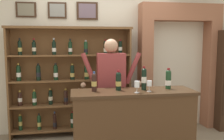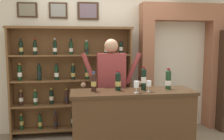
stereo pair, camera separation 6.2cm
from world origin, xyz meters
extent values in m
cube|color=beige|center=(0.00, 1.41, 1.72)|extent=(12.00, 0.16, 3.44)
cube|color=#382316|center=(-1.37, 1.31, 2.20)|extent=(0.34, 0.02, 0.26)
cube|color=#716A56|center=(-1.37, 1.30, 2.20)|extent=(0.27, 0.01, 0.20)
cube|color=#382316|center=(-0.84, 1.31, 2.20)|extent=(0.32, 0.02, 0.27)
cube|color=gray|center=(-0.84, 1.30, 2.20)|extent=(0.25, 0.01, 0.22)
cube|color=#382316|center=(-0.32, 1.31, 2.20)|extent=(0.38, 0.02, 0.31)
cube|color=#63505E|center=(-0.32, 1.30, 2.20)|extent=(0.30, 0.01, 0.25)
cube|color=brown|center=(-1.65, 1.12, 0.95)|extent=(0.03, 0.28, 1.91)
cube|color=brown|center=(0.40, 1.12, 0.95)|extent=(0.03, 0.28, 1.91)
cube|color=brown|center=(-0.63, 1.25, 0.95)|extent=(2.08, 0.02, 1.91)
cube|color=brown|center=(-0.63, 1.12, 0.12)|extent=(2.02, 0.27, 0.02)
cylinder|color=#19381E|center=(-1.50, 1.14, 0.24)|extent=(0.06, 0.06, 0.22)
sphere|color=#19381E|center=(-1.50, 1.14, 0.36)|extent=(0.06, 0.06, 0.06)
cylinder|color=#19381E|center=(-1.50, 1.14, 0.38)|extent=(0.03, 0.03, 0.06)
cylinder|color=#B79338|center=(-1.50, 1.14, 0.40)|extent=(0.03, 0.03, 0.03)
cylinder|color=tan|center=(-1.50, 1.14, 0.25)|extent=(0.07, 0.07, 0.07)
cylinder|color=#19381E|center=(-1.19, 1.11, 0.24)|extent=(0.06, 0.06, 0.22)
sphere|color=#19381E|center=(-1.19, 1.11, 0.36)|extent=(0.06, 0.06, 0.06)
cylinder|color=#19381E|center=(-1.19, 1.11, 0.39)|extent=(0.02, 0.02, 0.06)
cylinder|color=black|center=(-1.19, 1.11, 0.41)|extent=(0.03, 0.03, 0.03)
cylinder|color=tan|center=(-1.19, 1.11, 0.23)|extent=(0.07, 0.07, 0.07)
cylinder|color=black|center=(-0.92, 1.10, 0.25)|extent=(0.06, 0.06, 0.23)
sphere|color=black|center=(-0.92, 1.10, 0.37)|extent=(0.06, 0.06, 0.06)
cylinder|color=black|center=(-0.92, 1.10, 0.40)|extent=(0.02, 0.02, 0.08)
cylinder|color=navy|center=(-0.92, 1.10, 0.43)|extent=(0.03, 0.03, 0.03)
cylinder|color=black|center=(-0.92, 1.10, 0.21)|extent=(0.07, 0.07, 0.07)
cylinder|color=black|center=(-0.62, 1.13, 0.25)|extent=(0.06, 0.06, 0.23)
sphere|color=black|center=(-0.62, 1.13, 0.37)|extent=(0.06, 0.06, 0.06)
cylinder|color=black|center=(-0.62, 1.13, 0.39)|extent=(0.02, 0.02, 0.06)
cylinder|color=maroon|center=(-0.62, 1.13, 0.41)|extent=(0.03, 0.03, 0.03)
cylinder|color=silver|center=(-0.62, 1.13, 0.25)|extent=(0.07, 0.07, 0.07)
cylinder|color=black|center=(-0.35, 1.09, 0.25)|extent=(0.06, 0.06, 0.24)
sphere|color=black|center=(-0.35, 1.09, 0.37)|extent=(0.06, 0.06, 0.06)
cylinder|color=black|center=(-0.35, 1.09, 0.41)|extent=(0.03, 0.03, 0.08)
cylinder|color=navy|center=(-0.35, 1.09, 0.44)|extent=(0.03, 0.03, 0.03)
cylinder|color=black|center=(-0.35, 1.09, 0.24)|extent=(0.07, 0.07, 0.08)
cylinder|color=black|center=(-0.09, 1.10, 0.25)|extent=(0.06, 0.06, 0.23)
sphere|color=black|center=(-0.09, 1.10, 0.37)|extent=(0.06, 0.06, 0.06)
cylinder|color=black|center=(-0.09, 1.10, 0.40)|extent=(0.03, 0.03, 0.07)
cylinder|color=black|center=(-0.09, 1.10, 0.43)|extent=(0.03, 0.03, 0.03)
cylinder|color=beige|center=(-0.09, 1.10, 0.21)|extent=(0.07, 0.07, 0.07)
cylinder|color=black|center=(0.22, 1.11, 0.25)|extent=(0.06, 0.06, 0.23)
sphere|color=black|center=(0.22, 1.11, 0.37)|extent=(0.06, 0.06, 0.06)
cylinder|color=black|center=(0.22, 1.11, 0.41)|extent=(0.03, 0.03, 0.08)
cylinder|color=#B79338|center=(0.22, 1.11, 0.44)|extent=(0.03, 0.03, 0.03)
cylinder|color=beige|center=(0.22, 1.11, 0.23)|extent=(0.07, 0.07, 0.07)
cube|color=brown|center=(-0.63, 1.12, 0.55)|extent=(2.02, 0.27, 0.02)
cylinder|color=black|center=(-1.49, 1.13, 0.67)|extent=(0.07, 0.07, 0.20)
sphere|color=black|center=(-1.49, 1.13, 0.77)|extent=(0.07, 0.07, 0.07)
cylinder|color=black|center=(-1.49, 1.13, 0.80)|extent=(0.03, 0.03, 0.06)
cylinder|color=#B79338|center=(-1.49, 1.13, 0.82)|extent=(0.03, 0.03, 0.03)
cylinder|color=silver|center=(-1.49, 1.13, 0.67)|extent=(0.07, 0.07, 0.06)
cylinder|color=#19381E|center=(-1.25, 1.13, 0.67)|extent=(0.07, 0.07, 0.20)
sphere|color=#19381E|center=(-1.25, 1.13, 0.77)|extent=(0.07, 0.07, 0.07)
cylinder|color=#19381E|center=(-1.25, 1.13, 0.80)|extent=(0.03, 0.03, 0.07)
cylinder|color=#B79338|center=(-1.25, 1.13, 0.82)|extent=(0.03, 0.03, 0.03)
cylinder|color=silver|center=(-1.25, 1.13, 0.66)|extent=(0.07, 0.07, 0.06)
cylinder|color=black|center=(-0.98, 1.15, 0.67)|extent=(0.07, 0.07, 0.21)
sphere|color=black|center=(-0.98, 1.15, 0.78)|extent=(0.07, 0.07, 0.07)
cylinder|color=black|center=(-0.98, 1.15, 0.81)|extent=(0.03, 0.03, 0.07)
cylinder|color=#B79338|center=(-0.98, 1.15, 0.83)|extent=(0.04, 0.04, 0.03)
cylinder|color=beige|center=(-0.98, 1.15, 0.67)|extent=(0.07, 0.07, 0.07)
cylinder|color=black|center=(-0.72, 1.11, 0.67)|extent=(0.07, 0.07, 0.21)
sphere|color=black|center=(-0.72, 1.11, 0.78)|extent=(0.07, 0.07, 0.07)
cylinder|color=black|center=(-0.72, 1.11, 0.81)|extent=(0.03, 0.03, 0.07)
cylinder|color=#B79338|center=(-0.72, 1.11, 0.83)|extent=(0.03, 0.03, 0.03)
cylinder|color=black|center=(-0.72, 1.11, 0.65)|extent=(0.07, 0.07, 0.07)
cylinder|color=black|center=(-0.50, 1.09, 0.66)|extent=(0.07, 0.07, 0.20)
sphere|color=black|center=(-0.50, 1.09, 0.77)|extent=(0.07, 0.07, 0.07)
cylinder|color=black|center=(-0.50, 1.09, 0.80)|extent=(0.03, 0.03, 0.08)
cylinder|color=#99999E|center=(-0.50, 1.09, 0.83)|extent=(0.03, 0.03, 0.03)
cylinder|color=silver|center=(-0.50, 1.09, 0.64)|extent=(0.07, 0.07, 0.06)
cylinder|color=black|center=(-0.26, 1.13, 0.67)|extent=(0.07, 0.07, 0.21)
sphere|color=black|center=(-0.26, 1.13, 0.78)|extent=(0.07, 0.07, 0.07)
cylinder|color=black|center=(-0.26, 1.13, 0.82)|extent=(0.03, 0.03, 0.08)
cylinder|color=black|center=(-0.26, 1.13, 0.85)|extent=(0.03, 0.03, 0.03)
cylinder|color=silver|center=(-0.26, 1.13, 0.65)|extent=(0.07, 0.07, 0.07)
cylinder|color=#19381E|center=(0.02, 1.09, 0.67)|extent=(0.07, 0.07, 0.21)
sphere|color=#19381E|center=(0.02, 1.09, 0.78)|extent=(0.07, 0.07, 0.07)
cylinder|color=#19381E|center=(0.02, 1.09, 0.81)|extent=(0.03, 0.03, 0.07)
cylinder|color=#B79338|center=(0.02, 1.09, 0.83)|extent=(0.03, 0.03, 0.03)
cylinder|color=silver|center=(0.02, 1.09, 0.65)|extent=(0.07, 0.07, 0.07)
cylinder|color=#19381E|center=(0.23, 1.12, 0.67)|extent=(0.07, 0.07, 0.21)
sphere|color=#19381E|center=(0.23, 1.12, 0.78)|extent=(0.07, 0.07, 0.07)
cylinder|color=#19381E|center=(0.23, 1.12, 0.81)|extent=(0.03, 0.03, 0.07)
cylinder|color=navy|center=(0.23, 1.12, 0.83)|extent=(0.03, 0.03, 0.03)
cylinder|color=black|center=(0.23, 1.12, 0.67)|extent=(0.07, 0.07, 0.07)
cube|color=brown|center=(-0.63, 1.12, 0.99)|extent=(2.02, 0.27, 0.02)
cylinder|color=black|center=(-1.49, 1.11, 1.11)|extent=(0.07, 0.07, 0.22)
sphere|color=black|center=(-1.49, 1.11, 1.23)|extent=(0.07, 0.07, 0.07)
cylinder|color=black|center=(-1.49, 1.11, 1.26)|extent=(0.03, 0.03, 0.07)
cylinder|color=#B79338|center=(-1.49, 1.11, 1.28)|extent=(0.03, 0.03, 0.03)
cylinder|color=silver|center=(-1.49, 1.11, 1.10)|extent=(0.08, 0.08, 0.07)
cylinder|color=black|center=(-1.17, 1.10, 1.11)|extent=(0.07, 0.07, 0.22)
sphere|color=black|center=(-1.17, 1.10, 1.23)|extent=(0.07, 0.07, 0.07)
cylinder|color=black|center=(-1.17, 1.10, 1.25)|extent=(0.03, 0.03, 0.06)
cylinder|color=black|center=(-1.17, 1.10, 1.28)|extent=(0.04, 0.04, 0.03)
cylinder|color=black|center=(-1.17, 1.10, 1.10)|extent=(0.08, 0.08, 0.07)
cylinder|color=black|center=(-0.88, 1.11, 1.11)|extent=(0.07, 0.07, 0.22)
sphere|color=black|center=(-0.88, 1.11, 1.23)|extent=(0.07, 0.07, 0.07)
cylinder|color=black|center=(-0.88, 1.11, 1.25)|extent=(0.03, 0.03, 0.07)
cylinder|color=black|center=(-0.88, 1.11, 1.28)|extent=(0.04, 0.04, 0.03)
cylinder|color=silver|center=(-0.88, 1.11, 1.09)|extent=(0.08, 0.08, 0.07)
cylinder|color=black|center=(-0.60, 1.10, 1.11)|extent=(0.07, 0.07, 0.21)
sphere|color=black|center=(-0.60, 1.10, 1.22)|extent=(0.07, 0.07, 0.07)
cylinder|color=black|center=(-0.60, 1.10, 1.24)|extent=(0.03, 0.03, 0.06)
cylinder|color=#B79338|center=(-0.60, 1.10, 1.26)|extent=(0.03, 0.03, 0.03)
cylinder|color=tan|center=(-0.60, 1.10, 1.08)|extent=(0.08, 0.08, 0.07)
cylinder|color=black|center=(-0.36, 1.10, 1.11)|extent=(0.07, 0.07, 0.22)
sphere|color=black|center=(-0.36, 1.10, 1.22)|extent=(0.07, 0.07, 0.07)
cylinder|color=black|center=(-0.36, 1.10, 1.25)|extent=(0.03, 0.03, 0.07)
cylinder|color=#99999E|center=(-0.36, 1.10, 1.28)|extent=(0.03, 0.03, 0.03)
cylinder|color=tan|center=(-0.36, 1.10, 1.08)|extent=(0.08, 0.08, 0.07)
cylinder|color=#19381E|center=(-0.05, 1.10, 1.10)|extent=(0.07, 0.07, 0.21)
sphere|color=#19381E|center=(-0.05, 1.10, 1.21)|extent=(0.07, 0.07, 0.07)
cylinder|color=#19381E|center=(-0.05, 1.10, 1.24)|extent=(0.03, 0.03, 0.06)
cylinder|color=maroon|center=(-0.05, 1.10, 1.25)|extent=(0.04, 0.04, 0.03)
cylinder|color=tan|center=(-0.05, 1.10, 1.10)|extent=(0.08, 0.08, 0.07)
cylinder|color=black|center=(0.20, 1.11, 1.11)|extent=(0.07, 0.07, 0.22)
sphere|color=black|center=(0.20, 1.11, 1.23)|extent=(0.07, 0.07, 0.07)
cylinder|color=black|center=(0.20, 1.11, 1.26)|extent=(0.03, 0.03, 0.07)
cylinder|color=maroon|center=(0.20, 1.11, 1.29)|extent=(0.04, 0.04, 0.03)
cylinder|color=black|center=(0.20, 1.11, 1.09)|extent=(0.08, 0.08, 0.07)
cube|color=brown|center=(-0.63, 1.12, 1.42)|extent=(2.02, 0.27, 0.02)
cylinder|color=black|center=(-1.46, 1.13, 1.53)|extent=(0.07, 0.07, 0.20)
sphere|color=black|center=(-1.46, 1.13, 1.64)|extent=(0.07, 0.07, 0.07)
cylinder|color=black|center=(-1.46, 1.13, 1.67)|extent=(0.03, 0.03, 0.08)
cylinder|color=black|center=(-1.46, 1.13, 1.70)|extent=(0.03, 0.03, 0.03)
cylinder|color=tan|center=(-1.46, 1.13, 1.52)|extent=(0.07, 0.07, 0.06)
cylinder|color=black|center=(-1.23, 1.13, 1.53)|extent=(0.07, 0.07, 0.19)
sphere|color=black|center=(-1.23, 1.13, 1.63)|extent=(0.07, 0.07, 0.07)
cylinder|color=black|center=(-1.23, 1.13, 1.66)|extent=(0.03, 0.03, 0.08)
cylinder|color=maroon|center=(-1.23, 1.13, 1.70)|extent=(0.03, 0.03, 0.03)
cylinder|color=beige|center=(-1.23, 1.13, 1.52)|extent=(0.07, 0.07, 0.06)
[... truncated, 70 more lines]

